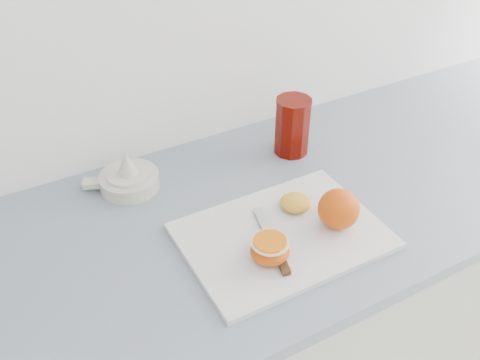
% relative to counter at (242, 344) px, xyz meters
% --- Properties ---
extents(counter, '(2.30, 0.64, 0.89)m').
position_rel_counter_xyz_m(counter, '(0.00, 0.00, 0.00)').
color(counter, beige).
rests_on(counter, ground).
extents(cutting_board, '(0.39, 0.28, 0.01)m').
position_rel_counter_xyz_m(cutting_board, '(0.03, -0.10, 0.45)').
color(cutting_board, silver).
rests_on(cutting_board, counter).
extents(whole_orange, '(0.08, 0.08, 0.08)m').
position_rel_counter_xyz_m(whole_orange, '(0.14, -0.13, 0.50)').
color(whole_orange, '#D83F0B').
rests_on(whole_orange, cutting_board).
extents(half_orange, '(0.07, 0.07, 0.05)m').
position_rel_counter_xyz_m(half_orange, '(-0.03, -0.15, 0.48)').
color(half_orange, '#D83F0B').
rests_on(half_orange, cutting_board).
extents(squeezed_shell, '(0.06, 0.06, 0.03)m').
position_rel_counter_xyz_m(squeezed_shell, '(0.10, -0.05, 0.47)').
color(squeezed_shell, gold).
rests_on(squeezed_shell, cutting_board).
extents(paring_knife, '(0.06, 0.19, 0.01)m').
position_rel_counter_xyz_m(paring_knife, '(-0.01, -0.15, 0.46)').
color(paring_knife, '#4D3016').
rests_on(paring_knife, cutting_board).
extents(citrus_juicer, '(0.16, 0.13, 0.09)m').
position_rel_counter_xyz_m(citrus_juicer, '(-0.17, 0.20, 0.47)').
color(citrus_juicer, silver).
rests_on(citrus_juicer, counter).
extents(red_tumbler, '(0.09, 0.09, 0.14)m').
position_rel_counter_xyz_m(red_tumbler, '(0.22, 0.14, 0.51)').
color(red_tumbler, '#5B0700').
rests_on(red_tumbler, counter).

